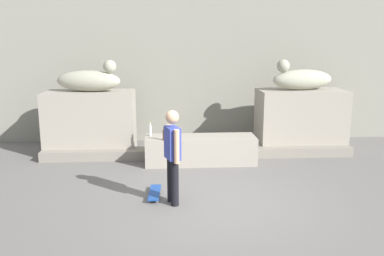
{
  "coord_description": "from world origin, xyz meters",
  "views": [
    {
      "loc": [
        -0.8,
        -6.97,
        2.86
      ],
      "look_at": [
        -0.28,
        1.18,
        1.1
      ],
      "focal_mm": 39.04,
      "sensor_mm": 36.0,
      "label": 1
    }
  ],
  "objects_px": {
    "statue_reclining_right": "(301,79)",
    "skateboard": "(155,193)",
    "skater": "(173,153)",
    "bottle_clear": "(150,130)",
    "bottle_brown": "(164,135)",
    "statue_reclining_left": "(90,80)"
  },
  "relations": [
    {
      "from": "statue_reclining_left",
      "to": "skater",
      "type": "height_order",
      "value": "statue_reclining_left"
    },
    {
      "from": "statue_reclining_left",
      "to": "statue_reclining_right",
      "type": "distance_m",
      "value": 5.3
    },
    {
      "from": "skater",
      "to": "bottle_brown",
      "type": "relative_size",
      "value": 5.44
    },
    {
      "from": "statue_reclining_left",
      "to": "bottle_brown",
      "type": "relative_size",
      "value": 5.44
    },
    {
      "from": "skateboard",
      "to": "bottle_clear",
      "type": "bearing_deg",
      "value": -173.59
    },
    {
      "from": "statue_reclining_right",
      "to": "skater",
      "type": "distance_m",
      "value": 4.89
    },
    {
      "from": "statue_reclining_left",
      "to": "skateboard",
      "type": "relative_size",
      "value": 2.07
    },
    {
      "from": "statue_reclining_right",
      "to": "skateboard",
      "type": "distance_m",
      "value": 5.12
    },
    {
      "from": "skateboard",
      "to": "bottle_brown",
      "type": "distance_m",
      "value": 1.88
    },
    {
      "from": "skater",
      "to": "bottle_clear",
      "type": "xyz_separation_m",
      "value": [
        -0.47,
        2.54,
        -0.15
      ]
    },
    {
      "from": "skateboard",
      "to": "bottle_brown",
      "type": "bearing_deg",
      "value": 176.63
    },
    {
      "from": "statue_reclining_right",
      "to": "skateboard",
      "type": "xyz_separation_m",
      "value": [
        -3.67,
        -3.09,
        -1.79
      ]
    },
    {
      "from": "statue_reclining_right",
      "to": "bottle_clear",
      "type": "relative_size",
      "value": 5.18
    },
    {
      "from": "bottle_brown",
      "to": "bottle_clear",
      "type": "bearing_deg",
      "value": 127.43
    },
    {
      "from": "statue_reclining_right",
      "to": "bottle_clear",
      "type": "distance_m",
      "value": 4.07
    },
    {
      "from": "bottle_brown",
      "to": "bottle_clear",
      "type": "relative_size",
      "value": 0.95
    },
    {
      "from": "statue_reclining_right",
      "to": "bottle_brown",
      "type": "height_order",
      "value": "statue_reclining_right"
    },
    {
      "from": "bottle_brown",
      "to": "statue_reclining_right",
      "type": "bearing_deg",
      "value": 21.11
    },
    {
      "from": "statue_reclining_left",
      "to": "statue_reclining_right",
      "type": "height_order",
      "value": "same"
    },
    {
      "from": "skateboard",
      "to": "skater",
      "type": "bearing_deg",
      "value": 44.59
    },
    {
      "from": "statue_reclining_right",
      "to": "bottle_brown",
      "type": "xyz_separation_m",
      "value": [
        -3.49,
        -1.35,
        -1.09
      ]
    },
    {
      "from": "skater",
      "to": "skateboard",
      "type": "bearing_deg",
      "value": -155.25
    }
  ]
}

